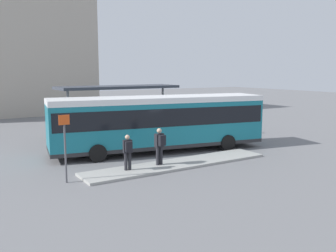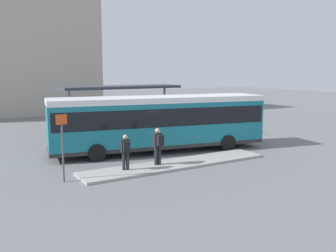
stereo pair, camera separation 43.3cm
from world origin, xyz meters
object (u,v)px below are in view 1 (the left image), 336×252
Objects in this scene: potted_planter_near_shelter at (171,128)px; platform_sign at (65,145)px; bicycle_black at (243,127)px; bicycle_green at (234,125)px; pedestrian_waiting at (128,150)px; potted_planter_far_side at (94,134)px; pedestrian_companion at (160,144)px; bicycle_blue at (248,127)px; city_bus at (159,119)px.

potted_planter_near_shelter is 0.40× the size of platform_sign.
bicycle_black is 0.89× the size of bicycle_green.
potted_planter_far_side is (1.04, 6.81, -0.34)m from pedestrian_waiting.
pedestrian_companion is 1.06× the size of bicycle_blue.
potted_planter_far_side is at bearing 178.81° from potted_planter_near_shelter.
pedestrian_waiting is 0.94× the size of bicycle_green.
pedestrian_waiting is 6.90m from potted_planter_far_side.
pedestrian_waiting is at bearing 121.78° from bicycle_green.
city_bus is 4.79m from pedestrian_waiting.
bicycle_blue is 16.19m from platform_sign.
pedestrian_companion is 12.43m from bicycle_green.
bicycle_blue is at bearing -7.71° from potted_planter_far_side.
pedestrian_waiting is 9.41m from potted_planter_near_shelter.
pedestrian_companion is 1.56× the size of potted_planter_near_shelter.
bicycle_green is at bearing -1.23° from potted_planter_far_side.
pedestrian_waiting reaches higher than potted_planter_near_shelter.
pedestrian_companion is 6.79m from potted_planter_far_side.
bicycle_blue is at bearing 23.90° from city_bus.
potted_planter_far_side reaches higher than bicycle_black.
bicycle_black is 11.59m from potted_planter_far_side.
bicycle_blue is 0.59× the size of platform_sign.
pedestrian_companion is 1.02× the size of bicycle_green.
bicycle_black is (0.12, 0.65, -0.03)m from bicycle_blue.
platform_sign is (-4.50, -0.06, 0.43)m from pedestrian_companion.
potted_planter_far_side is (-11.55, 0.89, 0.37)m from bicycle_black.
potted_planter_near_shelter is at bearing -34.73° from pedestrian_waiting.
city_bus is 4.55m from potted_planter_far_side.
bicycle_green is 16.48m from platform_sign.
pedestrian_waiting is at bearing 87.44° from pedestrian_companion.
potted_planter_near_shelter is at bearing 86.19° from bicycle_black.
bicycle_black is (9.07, 2.75, -1.49)m from city_bus.
pedestrian_companion is 1.15× the size of bicycle_black.
platform_sign is (-3.84, -6.80, 0.86)m from potted_planter_far_side.
city_bus is 10.97× the size of potted_planter_near_shelter.
potted_planter_near_shelter reaches higher than bicycle_blue.
potted_planter_near_shelter reaches higher than bicycle_green.
potted_planter_far_side is 0.49× the size of platform_sign.
pedestrian_companion is at bearing -109.65° from city_bus.
pedestrian_companion is (1.70, 0.06, 0.08)m from pedestrian_waiting.
pedestrian_companion is 1.29× the size of potted_planter_far_side.
bicycle_blue is 0.67m from bicycle_black.
bicycle_black is 1.12× the size of potted_planter_far_side.
city_bus is 7.06m from platform_sign.
bicycle_black is at bearing -7.40° from potted_planter_near_shelter.
platform_sign is at bearing 86.00° from pedestrian_companion.
platform_sign is (-2.80, 0.01, 0.51)m from pedestrian_waiting.
pedestrian_companion is at bearing 120.13° from bicycle_blue.
platform_sign reaches higher than pedestrian_companion.
bicycle_blue is at bearing -13.71° from potted_planter_near_shelter.
pedestrian_waiting is 1.06× the size of bicycle_black.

